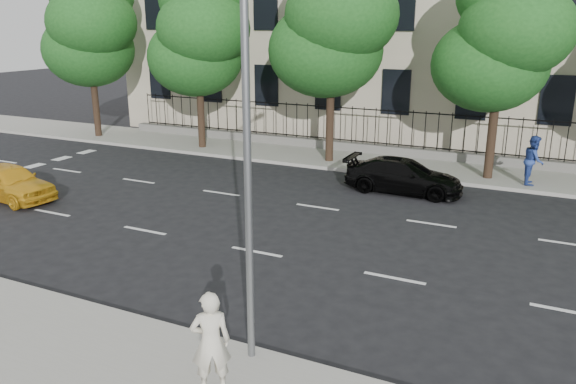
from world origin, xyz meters
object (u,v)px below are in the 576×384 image
(woman_near, at_px, (211,342))
(street_light, at_px, (261,89))
(yellow_taxi, at_px, (9,182))
(black_sedan, at_px, (403,176))

(woman_near, bearing_deg, street_light, -128.71)
(yellow_taxi, xyz_separation_m, black_sedan, (12.83, 7.14, -0.02))
(black_sedan, height_order, woman_near, woman_near)
(yellow_taxi, height_order, black_sedan, yellow_taxi)
(woman_near, bearing_deg, black_sedan, -125.19)
(yellow_taxi, relative_size, black_sedan, 0.88)
(street_light, distance_m, yellow_taxi, 14.61)
(street_light, distance_m, woman_near, 4.43)
(street_light, bearing_deg, black_sedan, 91.20)
(black_sedan, relative_size, woman_near, 2.39)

